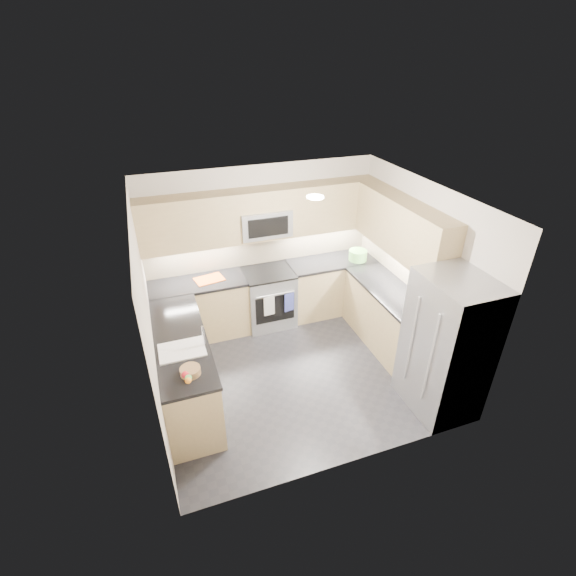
% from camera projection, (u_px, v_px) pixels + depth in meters
% --- Properties ---
extents(floor, '(3.60, 3.20, 0.00)m').
position_uv_depth(floor, '(296.00, 370.00, 5.88)').
color(floor, '#26262C').
rests_on(floor, ground).
extents(ceiling, '(3.60, 3.20, 0.02)m').
position_uv_depth(ceiling, '(299.00, 198.00, 4.62)').
color(ceiling, beige).
rests_on(ceiling, wall_back).
extents(wall_back, '(3.60, 0.02, 2.50)m').
position_uv_depth(wall_back, '(262.00, 245.00, 6.55)').
color(wall_back, '#BEB3A6').
rests_on(wall_back, floor).
extents(wall_front, '(3.60, 0.02, 2.50)m').
position_uv_depth(wall_front, '(357.00, 377.00, 3.94)').
color(wall_front, '#BEB3A6').
rests_on(wall_front, floor).
extents(wall_left, '(0.02, 3.20, 2.50)m').
position_uv_depth(wall_left, '(149.00, 322.00, 4.73)').
color(wall_left, '#BEB3A6').
rests_on(wall_left, floor).
extents(wall_right, '(0.02, 3.20, 2.50)m').
position_uv_depth(wall_right, '(419.00, 272.00, 5.77)').
color(wall_right, '#BEB3A6').
rests_on(wall_right, floor).
extents(base_cab_back_left, '(1.42, 0.60, 0.90)m').
position_uv_depth(base_cab_back_left, '(201.00, 310.00, 6.39)').
color(base_cab_back_left, tan).
rests_on(base_cab_back_left, floor).
extents(base_cab_back_right, '(1.42, 0.60, 0.90)m').
position_uv_depth(base_cab_back_right, '(330.00, 286.00, 7.02)').
color(base_cab_back_right, tan).
rests_on(base_cab_back_right, floor).
extents(base_cab_right, '(0.60, 1.70, 0.90)m').
position_uv_depth(base_cab_right, '(387.00, 318.00, 6.20)').
color(base_cab_right, tan).
rests_on(base_cab_right, floor).
extents(base_cab_peninsula, '(0.60, 2.00, 0.90)m').
position_uv_depth(base_cab_peninsula, '(185.00, 370.00, 5.22)').
color(base_cab_peninsula, tan).
rests_on(base_cab_peninsula, floor).
extents(countertop_back_left, '(1.42, 0.63, 0.04)m').
position_uv_depth(countertop_back_left, '(197.00, 283.00, 6.16)').
color(countertop_back_left, black).
rests_on(countertop_back_left, base_cab_back_left).
extents(countertop_back_right, '(1.42, 0.63, 0.04)m').
position_uv_depth(countertop_back_right, '(332.00, 261.00, 6.79)').
color(countertop_back_right, black).
rests_on(countertop_back_right, base_cab_back_right).
extents(countertop_right, '(0.63, 1.70, 0.04)m').
position_uv_depth(countertop_right, '(391.00, 291.00, 5.97)').
color(countertop_right, black).
rests_on(countertop_right, base_cab_right).
extents(countertop_peninsula, '(0.63, 2.00, 0.04)m').
position_uv_depth(countertop_peninsula, '(180.00, 340.00, 4.98)').
color(countertop_peninsula, black).
rests_on(countertop_peninsula, base_cab_peninsula).
extents(upper_cab_back, '(3.60, 0.35, 0.75)m').
position_uv_depth(upper_cab_back, '(264.00, 214.00, 6.12)').
color(upper_cab_back, tan).
rests_on(upper_cab_back, wall_back).
extents(upper_cab_right, '(0.35, 1.95, 0.75)m').
position_uv_depth(upper_cab_right, '(403.00, 228.00, 5.65)').
color(upper_cab_right, tan).
rests_on(upper_cab_right, wall_right).
extents(backsplash_back, '(3.60, 0.01, 0.51)m').
position_uv_depth(backsplash_back, '(262.00, 248.00, 6.57)').
color(backsplash_back, '#C2AD8C').
rests_on(backsplash_back, wall_back).
extents(backsplash_right, '(0.01, 2.30, 0.51)m').
position_uv_depth(backsplash_right, '(400.00, 262.00, 6.16)').
color(backsplash_right, '#C2AD8C').
rests_on(backsplash_right, wall_right).
extents(gas_range, '(0.76, 0.65, 0.91)m').
position_uv_depth(gas_range, '(269.00, 298.00, 6.69)').
color(gas_range, '#999CA0').
rests_on(gas_range, floor).
extents(range_cooktop, '(0.76, 0.65, 0.03)m').
position_uv_depth(range_cooktop, '(268.00, 273.00, 6.45)').
color(range_cooktop, black).
rests_on(range_cooktop, gas_range).
extents(oven_door_glass, '(0.62, 0.02, 0.45)m').
position_uv_depth(oven_door_glass, '(275.00, 309.00, 6.42)').
color(oven_door_glass, black).
rests_on(oven_door_glass, gas_range).
extents(oven_handle, '(0.60, 0.02, 0.02)m').
position_uv_depth(oven_handle, '(275.00, 295.00, 6.27)').
color(oven_handle, '#B2B5BA').
rests_on(oven_handle, gas_range).
extents(microwave, '(0.76, 0.40, 0.40)m').
position_uv_depth(microwave, '(264.00, 222.00, 6.16)').
color(microwave, '#A0A2A8').
rests_on(microwave, upper_cab_back).
extents(microwave_door, '(0.60, 0.01, 0.28)m').
position_uv_depth(microwave_door, '(268.00, 227.00, 5.99)').
color(microwave_door, black).
rests_on(microwave_door, microwave).
extents(refrigerator, '(0.70, 0.90, 1.80)m').
position_uv_depth(refrigerator, '(446.00, 346.00, 4.90)').
color(refrigerator, gray).
rests_on(refrigerator, floor).
extents(fridge_handle_left, '(0.02, 0.02, 1.20)m').
position_uv_depth(fridge_handle_left, '(430.00, 359.00, 4.63)').
color(fridge_handle_left, '#B2B5BA').
rests_on(fridge_handle_left, refrigerator).
extents(fridge_handle_right, '(0.02, 0.02, 1.20)m').
position_uv_depth(fridge_handle_right, '(411.00, 340.00, 4.92)').
color(fridge_handle_right, '#B2B5BA').
rests_on(fridge_handle_right, refrigerator).
extents(sink_basin, '(0.52, 0.38, 0.16)m').
position_uv_depth(sink_basin, '(183.00, 355.00, 4.80)').
color(sink_basin, white).
rests_on(sink_basin, base_cab_peninsula).
extents(faucet, '(0.03, 0.03, 0.28)m').
position_uv_depth(faucet, '(204.00, 336.00, 4.77)').
color(faucet, silver).
rests_on(faucet, countertop_peninsula).
extents(utensil_bowl, '(0.31, 0.31, 0.17)m').
position_uv_depth(utensil_bowl, '(358.00, 255.00, 6.75)').
color(utensil_bowl, '#5EA948').
rests_on(utensil_bowl, countertop_back_right).
extents(cutting_board, '(0.46, 0.36, 0.01)m').
position_uv_depth(cutting_board, '(209.00, 279.00, 6.21)').
color(cutting_board, '#E85915').
rests_on(cutting_board, countertop_back_left).
extents(fruit_basket, '(0.24, 0.24, 0.08)m').
position_uv_depth(fruit_basket, '(190.00, 371.00, 4.41)').
color(fruit_basket, '#997247').
rests_on(fruit_basket, countertop_peninsula).
extents(fruit_apple, '(0.08, 0.08, 0.08)m').
position_uv_depth(fruit_apple, '(185.00, 375.00, 4.25)').
color(fruit_apple, red).
rests_on(fruit_apple, fruit_basket).
extents(fruit_pear, '(0.07, 0.07, 0.07)m').
position_uv_depth(fruit_pear, '(188.00, 378.00, 4.21)').
color(fruit_pear, '#61C353').
rests_on(fruit_pear, fruit_basket).
extents(dish_towel_check, '(0.17, 0.03, 0.32)m').
position_uv_depth(dish_towel_check, '(269.00, 306.00, 6.31)').
color(dish_towel_check, silver).
rests_on(dish_towel_check, oven_handle).
extents(dish_towel_blue, '(0.16, 0.05, 0.31)m').
position_uv_depth(dish_towel_blue, '(289.00, 302.00, 6.40)').
color(dish_towel_blue, navy).
rests_on(dish_towel_blue, oven_handle).
extents(fruit_orange, '(0.07, 0.07, 0.07)m').
position_uv_depth(fruit_orange, '(188.00, 381.00, 4.18)').
color(fruit_orange, orange).
rests_on(fruit_orange, fruit_basket).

